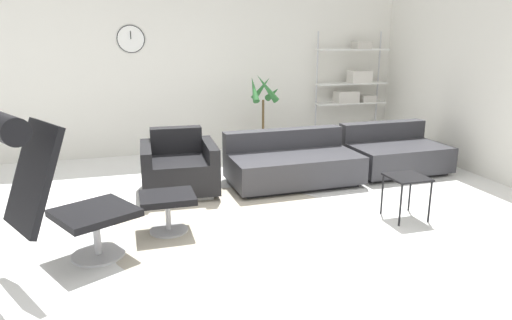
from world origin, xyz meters
TOP-DOWN VIEW (x-y plane):
  - ground_plane at (0.00, 0.00)m, footprint 12.00×12.00m
  - wall_back at (-0.00, 2.88)m, footprint 12.00×0.09m
  - round_rug at (-0.15, -0.33)m, footprint 2.43×2.43m
  - lounge_chair at (-1.71, -0.73)m, footprint 1.11×0.94m
  - ottoman at (-0.80, -0.24)m, footprint 0.50×0.43m
  - armchair_red at (-0.56, 0.88)m, footprint 0.89×0.86m
  - couch_low at (0.85, 0.86)m, footprint 1.62×0.95m
  - couch_second at (2.37, 0.96)m, footprint 1.30×0.94m
  - side_table at (1.53, -0.57)m, footprint 0.37×0.37m
  - potted_plant at (0.88, 2.20)m, footprint 0.44×0.44m
  - shelf_unit at (2.59, 2.60)m, footprint 1.20×0.28m

SIDE VIEW (x-z plane):
  - ground_plane at x=0.00m, z-range 0.00..0.00m
  - round_rug at x=-0.15m, z-range 0.00..0.01m
  - couch_low at x=0.85m, z-range -0.08..0.55m
  - couch_second at x=2.37m, z-range -0.08..0.55m
  - ottoman at x=-0.80m, z-range 0.09..0.46m
  - armchair_red at x=-0.56m, z-range -0.08..0.65m
  - side_table at x=1.53m, z-range 0.17..0.61m
  - potted_plant at x=0.88m, z-range -0.17..1.12m
  - lounge_chair at x=-1.71m, z-range 0.09..1.37m
  - shelf_unit at x=2.59m, z-range 0.13..2.01m
  - wall_back at x=0.00m, z-range 0.00..2.80m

